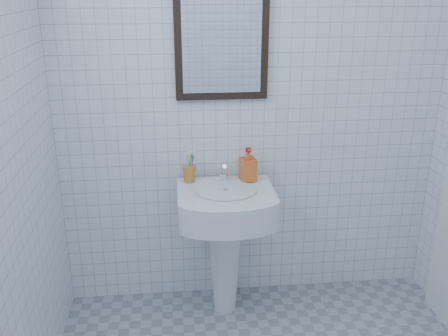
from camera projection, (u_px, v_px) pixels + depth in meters
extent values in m
cube|color=white|center=(253.00, 96.00, 2.77)|extent=(2.20, 0.02, 2.50)
cone|color=white|center=(225.00, 260.00, 2.89)|extent=(0.20, 0.20, 0.65)
cube|color=white|center=(226.00, 203.00, 2.72)|extent=(0.52, 0.37, 0.16)
cube|color=white|center=(223.00, 181.00, 2.83)|extent=(0.52, 0.09, 0.03)
cylinder|color=white|center=(226.00, 190.00, 2.66)|extent=(0.33, 0.33, 0.01)
cylinder|color=silver|center=(224.00, 177.00, 2.79)|extent=(0.05, 0.05, 0.05)
cylinder|color=silver|center=(224.00, 169.00, 2.76)|extent=(0.02, 0.09, 0.07)
cylinder|color=silver|center=(223.00, 170.00, 2.80)|extent=(0.03, 0.05, 0.08)
imported|color=red|center=(248.00, 164.00, 2.78)|extent=(0.10, 0.10, 0.19)
cube|color=black|center=(222.00, 41.00, 2.63)|extent=(0.50, 0.04, 0.62)
cube|color=white|center=(222.00, 42.00, 2.61)|extent=(0.42, 0.00, 0.54)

